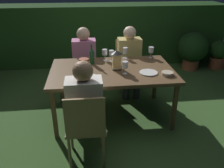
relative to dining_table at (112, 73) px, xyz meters
name	(u,v)px	position (x,y,z in m)	size (l,w,h in m)	color
ground_plane	(112,115)	(0.00, 0.00, -0.68)	(16.00, 16.00, 0.00)	#385B28
dining_table	(112,73)	(0.00, 0.00, 0.00)	(1.67, 1.03, 0.73)	brown
chair_side_right_a	(85,64)	(-0.38, 0.91, -0.19)	(0.42, 0.40, 0.87)	#9E7A51
person_in_pink	(85,60)	(-0.38, 0.71, -0.04)	(0.38, 0.47, 1.15)	#C675A3
chair_side_right_b	(127,62)	(0.38, 0.91, -0.19)	(0.42, 0.40, 0.87)	#9E7A51
person_in_mustard	(130,58)	(0.38, 0.71, -0.04)	(0.38, 0.47, 1.15)	tan
chair_side_left_a	(86,125)	(-0.38, -0.91, -0.19)	(0.42, 0.40, 0.87)	#9E7A51
person_in_cream	(85,103)	(-0.38, -0.71, -0.04)	(0.38, 0.47, 1.15)	white
lantern_centerpiece	(117,59)	(0.06, 0.01, 0.20)	(0.15, 0.15, 0.27)	black
green_bottle_on_table	(92,57)	(-0.26, 0.24, 0.16)	(0.07, 0.07, 0.29)	#144723
wine_glass_a	(111,54)	(0.03, 0.32, 0.17)	(0.08, 0.08, 0.17)	silver
wine_glass_b	(125,51)	(0.25, 0.44, 0.17)	(0.08, 0.08, 0.17)	silver
wine_glass_c	(151,50)	(0.65, 0.42, 0.17)	(0.08, 0.08, 0.17)	silver
wine_glass_d	(125,65)	(0.15, -0.17, 0.17)	(0.08, 0.08, 0.17)	silver
wine_glass_e	(105,53)	(-0.07, 0.38, 0.17)	(0.08, 0.08, 0.17)	silver
plate_a	(88,78)	(-0.33, -0.25, 0.06)	(0.25, 0.25, 0.01)	silver
plate_b	(149,73)	(0.46, -0.18, 0.06)	(0.24, 0.24, 0.01)	silver
bowl_olives	(167,73)	(0.69, -0.27, 0.08)	(0.15, 0.15, 0.04)	#BCAD8E
bowl_bread	(84,60)	(-0.38, 0.32, 0.08)	(0.15, 0.15, 0.06)	#9E5138
hedge_backdrop	(101,34)	(0.00, 2.40, -0.03)	(5.60, 0.79, 1.30)	#1E4219
potted_plant_by_hedge	(193,49)	(1.91, 1.66, -0.22)	(0.64, 0.64, 0.81)	#9E5133
potted_plant_corner	(218,53)	(2.52, 1.66, -0.34)	(0.40, 0.40, 0.62)	#9E5133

